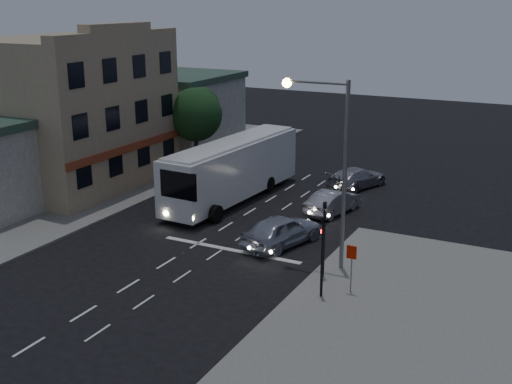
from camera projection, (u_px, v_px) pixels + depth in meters
The scene contains 15 objects.
ground at pixel (177, 256), 32.65m from camera, with size 120.00×120.00×0.00m, color black.
sidewalk_near at pixel (412, 353), 23.58m from camera, with size 12.00×24.00×0.12m, color slate.
sidewalk_far at pixel (86, 184), 45.11m from camera, with size 12.00×50.00×0.12m, color slate.
road_markings at pixel (231, 239), 34.92m from camera, with size 8.00×30.55×0.01m.
tour_bus at pixel (233, 168), 41.34m from camera, with size 3.37×12.83×3.90m.
car_suv at pixel (282, 230), 33.88m from camera, with size 1.98×4.92×1.68m, color #A7ADBD.
car_sedan_a at pixel (333, 202), 39.03m from camera, with size 1.53×4.40×1.45m, color #A9A8AF.
car_sedan_b at pixel (357, 178), 44.36m from camera, with size 2.00×4.92×1.43m, color #A09FA8.
traffic_signal_main at pixel (324, 230), 29.32m from camera, with size 0.25×0.35×4.10m.
traffic_signal_side at pixel (323, 247), 27.33m from camera, with size 0.18×0.15×4.10m.
regulatory_sign at pixel (351, 261), 27.95m from camera, with size 0.45×0.12×2.20m.
streetlight at pixel (332, 153), 29.69m from camera, with size 3.32×0.44×9.00m.
main_building at pixel (70, 112), 44.06m from camera, with size 10.12×12.00×11.00m.
low_building_north at pixel (174, 112), 54.61m from camera, with size 9.40×9.40×6.50m.
street_tree at pixel (195, 112), 47.75m from camera, with size 4.00×4.00×6.20m.
Camera 1 is at (17.33, -25.22, 12.53)m, focal length 45.00 mm.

